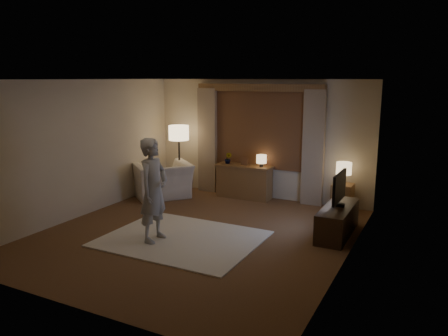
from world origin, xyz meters
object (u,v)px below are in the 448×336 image
Objects in this scene: side_table at (342,198)px; tv_stand at (338,221)px; sideboard at (244,182)px; armchair at (162,180)px; person at (154,190)px.

side_table is 1.40m from tv_stand.
sideboard is 2.14× the size of side_table.
armchair is 2.13× the size of side_table.
side_table is at bearing 140.48° from armchair.
side_table is (3.81, 0.74, -0.11)m from armchair.
armchair reaches higher than tv_stand.
sideboard is 2.17m from side_table.
person is at bearing 71.64° from armchair.
side_table is 0.33× the size of person.
armchair is at bearing -154.22° from sideboard.
sideboard is 2.79m from tv_stand.
person is at bearing -147.57° from tv_stand.
armchair is at bearing 30.80° from person.
person reaches higher than side_table.
tv_stand is at bearing -80.98° from side_table.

